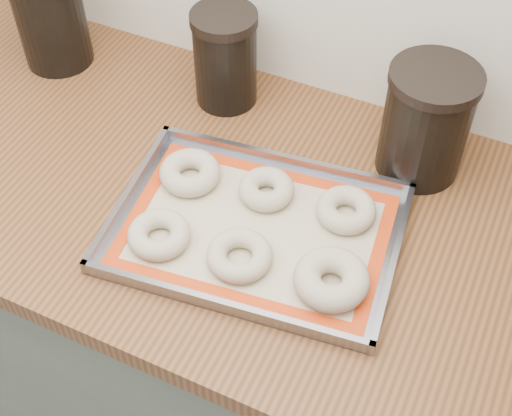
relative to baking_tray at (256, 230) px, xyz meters
The scene contains 13 objects.
cabinet 0.50m from the baking_tray, 157.33° to the left, with size 3.00×0.65×0.86m, color #5F695C.
countertop 0.16m from the baking_tray, 157.33° to the left, with size 3.06×0.68×0.04m, color brown.
baking_tray is the anchor object (origin of this frame).
baking_mat 0.00m from the baking_tray, 69.44° to the left, with size 0.45×0.34×0.00m.
bagel_front_left 0.16m from the baking_tray, 146.68° to the right, with size 0.10×0.10×0.03m, color beige.
bagel_front_mid 0.07m from the baking_tray, 86.76° to the right, with size 0.10×0.10×0.03m, color beige.
bagel_front_right 0.16m from the baking_tray, 19.44° to the right, with size 0.12×0.12×0.04m, color beige.
bagel_back_left 0.16m from the baking_tray, 160.03° to the left, with size 0.11×0.11×0.04m, color beige.
bagel_back_mid 0.08m from the baking_tray, 102.29° to the left, with size 0.09×0.09×0.03m, color beige.
bagel_back_right 0.15m from the baking_tray, 36.62° to the left, with size 0.10×0.10×0.03m, color beige.
canister_left 0.62m from the baking_tray, 156.18° to the left, with size 0.14×0.14×0.23m.
canister_mid 0.35m from the baking_tray, 124.71° to the left, with size 0.12×0.12×0.19m.
canister_right 0.34m from the baking_tray, 53.57° to the left, with size 0.15×0.15×0.20m.
Camera 1 is at (0.46, 0.95, 1.80)m, focal length 50.00 mm.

